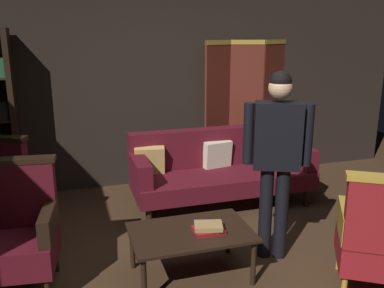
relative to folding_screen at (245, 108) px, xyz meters
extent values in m
plane|color=#3D2819|center=(-1.23, -2.28, -0.99)|extent=(10.00, 10.00, 0.00)
cube|color=black|center=(-1.23, 0.17, 0.41)|extent=(7.20, 0.10, 2.80)
cube|color=#5B2319|center=(-0.43, -0.03, -0.04)|extent=(0.43, 0.23, 1.90)
cube|color=#B78E33|center=(-0.43, -0.03, 0.88)|extent=(0.43, 0.24, 0.06)
cube|color=#5B2319|center=(0.00, 0.00, -0.04)|extent=(0.45, 0.17, 1.90)
cube|color=#B78E33|center=(0.00, 0.00, 0.88)|extent=(0.45, 0.18, 0.06)
cube|color=#5B2319|center=(0.42, 0.03, -0.04)|extent=(0.42, 0.23, 1.90)
cube|color=#B78E33|center=(0.42, 0.03, 0.88)|extent=(0.43, 0.24, 0.06)
cube|color=black|center=(-2.96, -0.10, 0.04)|extent=(0.06, 0.32, 2.05)
cylinder|color=black|center=(-1.63, -1.23, -0.88)|extent=(0.07, 0.07, 0.22)
cylinder|color=black|center=(0.27, -1.23, -0.88)|extent=(0.07, 0.07, 0.22)
cylinder|color=black|center=(-1.63, -0.63, -0.88)|extent=(0.07, 0.07, 0.22)
cylinder|color=black|center=(0.27, -0.63, -0.88)|extent=(0.07, 0.07, 0.22)
cube|color=#4C0F19|center=(-0.68, -0.93, -0.67)|extent=(2.10, 0.76, 0.20)
cube|color=#4C0F19|center=(-0.68, -0.62, -0.34)|extent=(2.10, 0.18, 0.46)
cube|color=#4C0F19|center=(-1.66, -0.93, -0.44)|extent=(0.16, 0.68, 0.26)
cube|color=#4C0F19|center=(0.30, -0.93, -0.44)|extent=(0.16, 0.68, 0.26)
cube|color=tan|center=(-1.51, -0.73, -0.42)|extent=(0.36, 0.21, 0.35)
cube|color=beige|center=(-0.68, -0.73, -0.42)|extent=(0.36, 0.20, 0.35)
cube|color=maroon|center=(0.15, -0.73, -0.42)|extent=(0.35, 0.19, 0.35)
cylinder|color=black|center=(-1.92, -2.50, -0.79)|extent=(0.04, 0.04, 0.39)
cylinder|color=black|center=(-1.02, -2.50, -0.79)|extent=(0.04, 0.04, 0.39)
cylinder|color=black|center=(-1.92, -1.96, -0.79)|extent=(0.04, 0.04, 0.39)
cylinder|color=black|center=(-1.02, -1.96, -0.79)|extent=(0.04, 0.04, 0.39)
cube|color=black|center=(-1.47, -2.23, -0.58)|extent=(1.00, 0.64, 0.03)
cylinder|color=#B78E33|center=(-0.20, -2.51, -0.88)|extent=(0.04, 0.04, 0.22)
cylinder|color=#B78E33|center=(-0.44, -2.90, -0.88)|extent=(0.04, 0.04, 0.22)
cube|color=maroon|center=(-0.12, -2.82, -0.65)|extent=(0.77, 0.77, 0.24)
cube|color=#B78E33|center=(-0.33, -2.70, -0.42)|extent=(0.34, 0.47, 0.22)
cylinder|color=black|center=(-2.56, -1.82, -0.88)|extent=(0.04, 0.04, 0.22)
cube|color=#4C0F19|center=(-2.82, -2.02, -0.65)|extent=(0.62, 0.62, 0.24)
cube|color=#4C0F19|center=(-2.79, -1.80, -0.26)|extent=(0.57, 0.18, 0.54)
cube|color=black|center=(-2.79, -1.80, 0.03)|extent=(0.61, 0.20, 0.04)
cube|color=black|center=(-2.58, -2.05, -0.42)|extent=(0.15, 0.51, 0.22)
cylinder|color=black|center=(-3.01, -1.49, -0.88)|extent=(0.04, 0.04, 0.22)
cylinder|color=black|center=(-2.84, -1.06, -0.88)|extent=(0.04, 0.04, 0.22)
cube|color=black|center=(-2.92, -1.28, -0.42)|extent=(0.27, 0.50, 0.22)
cylinder|color=black|center=(-0.60, -2.16, -0.56)|extent=(0.12, 0.12, 0.86)
cylinder|color=black|center=(-0.72, -2.11, -0.56)|extent=(0.12, 0.12, 0.86)
cube|color=maroon|center=(-0.66, -2.14, -0.09)|extent=(0.36, 0.27, 0.09)
cube|color=black|center=(-0.66, -2.14, 0.16)|extent=(0.45, 0.35, 0.58)
cube|color=white|center=(-0.62, -2.03, 0.19)|extent=(0.13, 0.07, 0.41)
cube|color=maroon|center=(-0.61, -2.03, 0.42)|extent=(0.09, 0.05, 0.04)
cylinder|color=black|center=(-0.43, -2.23, 0.17)|extent=(0.09, 0.09, 0.54)
cylinder|color=black|center=(-0.89, -2.04, 0.17)|extent=(0.09, 0.09, 0.54)
sphere|color=tan|center=(-0.66, -2.14, 0.57)|extent=(0.20, 0.20, 0.20)
sphere|color=black|center=(-0.66, -2.14, 0.62)|extent=(0.18, 0.18, 0.18)
cube|color=maroon|center=(-1.34, -2.29, -0.55)|extent=(0.25, 0.19, 0.03)
cube|color=#9E7A47|center=(-1.34, -2.29, -0.51)|extent=(0.26, 0.22, 0.04)
camera|label=1|loc=(-2.38, -5.23, 1.04)|focal=38.97mm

